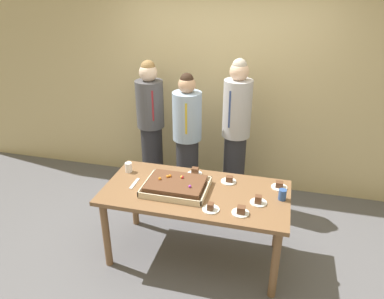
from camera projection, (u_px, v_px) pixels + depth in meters
The scene contains 16 objects.
ground_plane at pixel (195, 254), 3.72m from camera, with size 12.00×12.00×0.00m, color #5B5B60.
interior_back_panel at pixel (227, 73), 4.48m from camera, with size 8.00×0.12×3.00m, color #CCB784.
party_table at pixel (195, 199), 3.43m from camera, with size 1.73×0.84×0.76m.
sheet_cake at pixel (176, 186), 3.39m from camera, with size 0.59×0.45×0.11m.
plated_slice_near_left at pixel (258, 201), 3.20m from camera, with size 0.15×0.15×0.08m.
plated_slice_near_right at pixel (279, 186), 3.44m from camera, with size 0.15×0.15×0.06m.
plated_slice_far_left at pixel (229, 180), 3.53m from camera, with size 0.15×0.15×0.06m.
plated_slice_far_right at pixel (241, 211), 3.06m from camera, with size 0.15×0.15×0.07m.
plated_slice_center_front at pixel (195, 172), 3.67m from camera, with size 0.15×0.15×0.07m.
plated_slice_center_back at pixel (211, 208), 3.11m from camera, with size 0.15×0.15×0.07m.
drink_cup_nearest at pixel (129, 167), 3.71m from camera, with size 0.07×0.07×0.10m, color white.
drink_cup_middle at pixel (282, 195), 3.24m from camera, with size 0.07×0.07×0.10m, color #2D5199.
cake_server_utensil at pixel (135, 183), 3.51m from camera, with size 0.03×0.20×0.01m, color silver.
person_serving_front at pixel (236, 133), 4.18m from camera, with size 0.32×0.32×1.80m.
person_green_shirt_behind at pixel (151, 126), 4.53m from camera, with size 0.34×0.34×1.70m.
person_striped_tie_right at pixel (187, 140), 4.22m from camera, with size 0.33×0.33×1.64m.
Camera 1 is at (0.70, -2.81, 2.56)m, focal length 34.06 mm.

